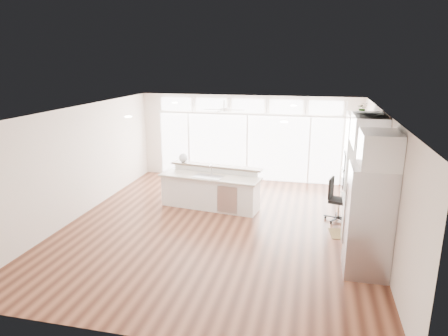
# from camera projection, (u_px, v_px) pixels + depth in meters

# --- Properties ---
(floor) EXTENTS (7.00, 8.00, 0.02)m
(floor) POSITION_uv_depth(u_px,v_px,m) (218.00, 227.00, 9.33)
(floor) COLOR #462215
(floor) RESTS_ON ground
(ceiling) EXTENTS (7.00, 8.00, 0.02)m
(ceiling) POSITION_uv_depth(u_px,v_px,m) (217.00, 111.00, 8.61)
(ceiling) COLOR white
(ceiling) RESTS_ON wall_back
(wall_back) EXTENTS (7.00, 0.04, 2.70)m
(wall_back) POSITION_uv_depth(u_px,v_px,m) (248.00, 138.00, 12.73)
(wall_back) COLOR silver
(wall_back) RESTS_ON floor
(wall_front) EXTENTS (7.00, 0.04, 2.70)m
(wall_front) POSITION_uv_depth(u_px,v_px,m) (144.00, 251.00, 5.21)
(wall_front) COLOR silver
(wall_front) RESTS_ON floor
(wall_left) EXTENTS (0.04, 8.00, 2.70)m
(wall_left) POSITION_uv_depth(u_px,v_px,m) (79.00, 162.00, 9.73)
(wall_left) COLOR silver
(wall_left) RESTS_ON floor
(wall_right) EXTENTS (0.04, 8.00, 2.70)m
(wall_right) POSITION_uv_depth(u_px,v_px,m) (383.00, 181.00, 8.21)
(wall_right) COLOR silver
(wall_right) RESTS_ON floor
(glass_wall) EXTENTS (5.80, 0.06, 2.08)m
(glass_wall) POSITION_uv_depth(u_px,v_px,m) (247.00, 148.00, 12.75)
(glass_wall) COLOR white
(glass_wall) RESTS_ON wall_back
(transom_row) EXTENTS (5.90, 0.06, 0.40)m
(transom_row) POSITION_uv_depth(u_px,v_px,m) (248.00, 106.00, 12.40)
(transom_row) COLOR white
(transom_row) RESTS_ON wall_back
(desk_window) EXTENTS (0.04, 0.85, 0.85)m
(desk_window) POSITION_uv_depth(u_px,v_px,m) (379.00, 168.00, 8.45)
(desk_window) COLOR white
(desk_window) RESTS_ON wall_right
(ceiling_fan) EXTENTS (1.16, 1.16, 0.32)m
(ceiling_fan) POSITION_uv_depth(u_px,v_px,m) (224.00, 106.00, 11.41)
(ceiling_fan) COLOR white
(ceiling_fan) RESTS_ON ceiling
(recessed_lights) EXTENTS (3.40, 3.00, 0.02)m
(recessed_lights) POSITION_uv_depth(u_px,v_px,m) (220.00, 111.00, 8.81)
(recessed_lights) COLOR silver
(recessed_lights) RESTS_ON ceiling
(oven_cabinet) EXTENTS (0.64, 1.20, 2.50)m
(oven_cabinet) POSITION_uv_depth(u_px,v_px,m) (357.00, 164.00, 10.00)
(oven_cabinet) COLOR white
(oven_cabinet) RESTS_ON floor
(desk_nook) EXTENTS (0.72, 1.30, 0.76)m
(desk_nook) POSITION_uv_depth(u_px,v_px,m) (358.00, 218.00, 8.83)
(desk_nook) COLOR white
(desk_nook) RESTS_ON floor
(upper_cabinets) EXTENTS (0.64, 1.30, 0.64)m
(upper_cabinets) POSITION_uv_depth(u_px,v_px,m) (369.00, 130.00, 8.30)
(upper_cabinets) COLOR white
(upper_cabinets) RESTS_ON wall_right
(refrigerator) EXTENTS (0.76, 0.90, 2.00)m
(refrigerator) POSITION_uv_depth(u_px,v_px,m) (369.00, 220.00, 7.12)
(refrigerator) COLOR #B3B4B8
(refrigerator) RESTS_ON floor
(fridge_cabinet) EXTENTS (0.64, 0.90, 0.60)m
(fridge_cabinet) POSITION_uv_depth(u_px,v_px,m) (380.00, 149.00, 6.76)
(fridge_cabinet) COLOR white
(fridge_cabinet) RESTS_ON wall_right
(framed_photos) EXTENTS (0.06, 0.22, 0.80)m
(framed_photos) POSITION_uv_depth(u_px,v_px,m) (375.00, 167.00, 9.07)
(framed_photos) COLOR black
(framed_photos) RESTS_ON wall_right
(kitchen_island) EXTENTS (2.75, 1.34, 1.05)m
(kitchen_island) POSITION_uv_depth(u_px,v_px,m) (210.00, 188.00, 10.40)
(kitchen_island) COLOR white
(kitchen_island) RESTS_ON floor
(rug) EXTENTS (0.88, 0.69, 0.01)m
(rug) POSITION_uv_depth(u_px,v_px,m) (349.00, 234.00, 8.90)
(rug) COLOR #3A2812
(rug) RESTS_ON floor
(office_chair) EXTENTS (0.65, 0.62, 1.04)m
(office_chair) POSITION_uv_depth(u_px,v_px,m) (339.00, 200.00, 9.53)
(office_chair) COLOR black
(office_chair) RESTS_ON floor
(fishbowl) EXTENTS (0.29, 0.29, 0.25)m
(fishbowl) POSITION_uv_depth(u_px,v_px,m) (183.00, 158.00, 10.91)
(fishbowl) COLOR silver
(fishbowl) RESTS_ON kitchen_island
(monitor) EXTENTS (0.15, 0.48, 0.40)m
(monitor) POSITION_uv_depth(u_px,v_px,m) (357.00, 193.00, 8.69)
(monitor) COLOR black
(monitor) RESTS_ON desk_nook
(keyboard) EXTENTS (0.15, 0.30, 0.01)m
(keyboard) POSITION_uv_depth(u_px,v_px,m) (348.00, 201.00, 8.78)
(keyboard) COLOR silver
(keyboard) RESTS_ON desk_nook
(potted_plant) EXTENTS (0.24, 0.27, 0.21)m
(potted_plant) POSITION_uv_depth(u_px,v_px,m) (362.00, 109.00, 9.64)
(potted_plant) COLOR #2E5524
(potted_plant) RESTS_ON oven_cabinet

